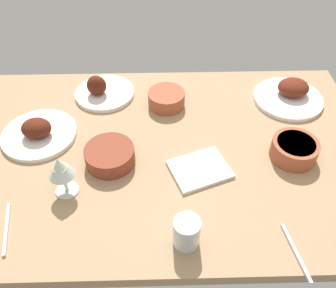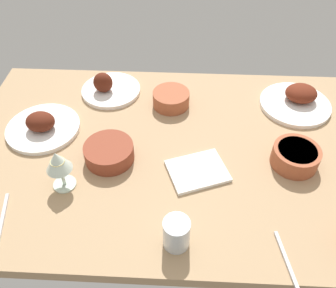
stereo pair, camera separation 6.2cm
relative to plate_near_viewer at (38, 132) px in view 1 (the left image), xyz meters
The scene contains 12 objects.
dining_table 45.16cm from the plate_near_viewer, ahead, with size 140.00×90.00×4.00cm, color tan.
plate_near_viewer is the anchor object (origin of this frame).
plate_center_main 30.29cm from the plate_near_viewer, 49.94° to the left, with size 23.10×23.10×9.32cm.
plate_far_side 94.30cm from the plate_near_viewer, 11.66° to the left, with size 26.39×26.39×7.59cm.
bowl_cream 47.13cm from the plate_near_viewer, 20.64° to the left, with size 13.81×13.81×5.71cm.
bowl_sauce 28.51cm from the plate_near_viewer, 25.38° to the right, with size 15.97×15.97×5.60cm.
bowl_onions 85.92cm from the plate_near_viewer, ahead, with size 14.83×14.83×6.33cm.
wine_glass 28.49cm from the plate_near_viewer, 59.84° to the right, with size 7.60×7.60×14.00cm.
water_tumbler 63.84cm from the plate_near_viewer, 40.69° to the right, with size 7.10×7.10×9.34cm, color silver.
folded_napkin 56.82cm from the plate_near_viewer, 17.15° to the right, with size 17.68×13.90×1.20cm, color white.
fork_loose 36.67cm from the plate_near_viewer, 90.79° to the right, with size 16.67×0.90×0.80cm, color silver.
spoon_loose 89.24cm from the plate_near_viewer, 30.70° to the right, with size 16.81×0.90×0.80cm, color silver.
Camera 1 is at (-2.10, -82.27, 88.90)cm, focal length 37.56 mm.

